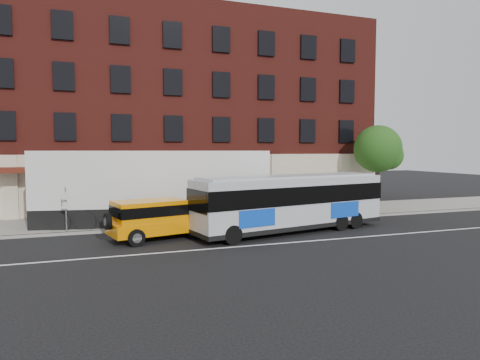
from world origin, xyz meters
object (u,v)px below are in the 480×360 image
object	(u,v)px
sign_pole	(66,207)
street_tree	(378,151)
yellow_suv	(155,217)
shipping_container	(154,189)
city_bus	(292,201)

from	to	relation	value
sign_pole	street_tree	bearing A→B (deg)	8.61
yellow_suv	shipping_container	bearing A→B (deg)	82.98
city_bus	shipping_container	size ratio (longest dim) A/B	0.85
yellow_suv	city_bus	bearing A→B (deg)	-3.78
shipping_container	sign_pole	bearing A→B (deg)	-166.66
sign_pole	shipping_container	xyz separation A→B (m)	(4.74, 1.13, 0.73)
city_bus	yellow_suv	bearing A→B (deg)	176.22
city_bus	yellow_suv	size ratio (longest dim) A/B	2.17
street_tree	city_bus	xyz separation A→B (m)	(-10.53, -6.57, -2.70)
sign_pole	shipping_container	distance (m)	4.93
street_tree	city_bus	world-z (taller)	street_tree
yellow_suv	shipping_container	size ratio (longest dim) A/B	0.39
street_tree	city_bus	distance (m)	12.71
shipping_container	yellow_suv	bearing A→B (deg)	-97.02
sign_pole	shipping_container	world-z (taller)	shipping_container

